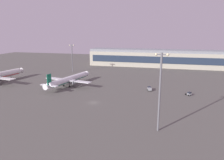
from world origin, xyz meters
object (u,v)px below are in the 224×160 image
airplane_terminal_side (68,80)px  cargo_loader (149,89)px  apron_light_central (160,88)px  apron_light_west (72,56)px  pushback_tug (189,94)px

airplane_terminal_side → cargo_loader: 50.15m
cargo_loader → apron_light_central: (7.01, -50.81, 14.13)m
apron_light_west → cargo_loader: bearing=-32.0°
cargo_loader → pushback_tug: bearing=-26.4°
apron_light_west → apron_light_central: size_ratio=0.85×
airplane_terminal_side → apron_light_central: apron_light_central is taller
pushback_tug → apron_light_central: apron_light_central is taller
pushback_tug → apron_light_west: bearing=-69.7°
apron_light_west → apron_light_central: (74.35, -92.95, 2.04)m
pushback_tug → cargo_loader: bearing=-54.5°
apron_light_central → airplane_terminal_side: bearing=139.4°
cargo_loader → apron_light_central: bearing=-95.9°
pushback_tug → apron_light_west: size_ratio=0.15×
cargo_loader → pushback_tug: 21.86m
airplane_terminal_side → apron_light_central: bearing=-29.0°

